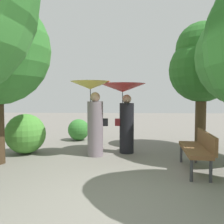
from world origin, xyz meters
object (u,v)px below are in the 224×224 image
person_left (93,108)px  person_right (124,103)px  park_bench (198,147)px  tree_far_back (202,63)px

person_left → person_right: person_left is taller
person_right → park_bench: person_right is taller
person_right → tree_far_back: (2.30, 0.68, 1.16)m
person_left → park_bench: (2.38, -1.19, -0.77)m
person_left → park_bench: size_ratio=1.28×
tree_far_back → person_left: bearing=-161.1°
person_right → park_bench: size_ratio=1.26×
park_bench → tree_far_back: bearing=167.2°
park_bench → tree_far_back: 3.14m
person_left → park_bench: person_left is taller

